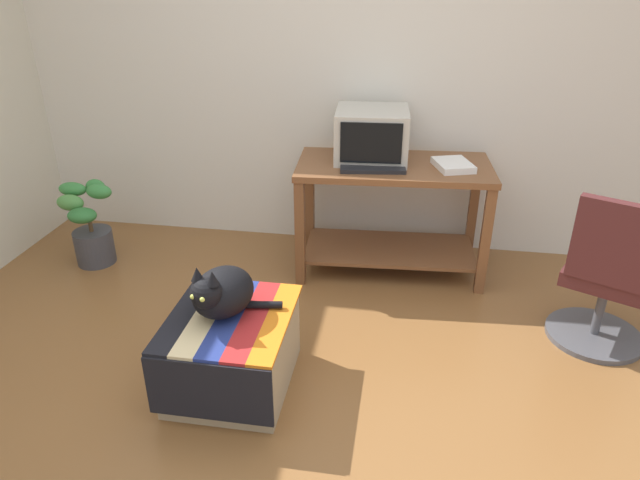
% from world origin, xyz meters
% --- Properties ---
extents(ground_plane, '(14.00, 14.00, 0.00)m').
position_xyz_m(ground_plane, '(0.00, 0.00, 0.00)').
color(ground_plane, brown).
extents(back_wall, '(8.00, 0.10, 2.60)m').
position_xyz_m(back_wall, '(0.00, 2.05, 1.30)').
color(back_wall, silver).
rests_on(back_wall, ground_plane).
extents(desk, '(1.27, 0.69, 0.75)m').
position_xyz_m(desk, '(0.29, 1.60, 0.51)').
color(desk, brown).
rests_on(desk, ground_plane).
extents(tv_monitor, '(0.48, 0.47, 0.32)m').
position_xyz_m(tv_monitor, '(0.14, 1.69, 0.91)').
color(tv_monitor, '#BCB7A8').
rests_on(tv_monitor, desk).
extents(keyboard, '(0.42, 0.20, 0.02)m').
position_xyz_m(keyboard, '(0.17, 1.45, 0.76)').
color(keyboard, black).
rests_on(keyboard, desk).
extents(book, '(0.28, 0.31, 0.04)m').
position_xyz_m(book, '(0.66, 1.58, 0.77)').
color(book, white).
rests_on(book, desk).
extents(ottoman_with_blanket, '(0.58, 0.69, 0.40)m').
position_xyz_m(ottoman_with_blanket, '(-0.40, 0.27, 0.20)').
color(ottoman_with_blanket, tan).
rests_on(ottoman_with_blanket, ground_plane).
extents(cat, '(0.45, 0.40, 0.30)m').
position_xyz_m(cat, '(-0.44, 0.28, 0.52)').
color(cat, black).
rests_on(cat, ottoman_with_blanket).
extents(potted_plant, '(0.40, 0.34, 0.58)m').
position_xyz_m(potted_plant, '(-1.75, 1.34, 0.26)').
color(potted_plant, '#3D3D42').
rests_on(potted_plant, ground_plane).
extents(office_chair, '(0.56, 0.56, 0.89)m').
position_xyz_m(office_chair, '(1.46, 0.92, 0.39)').
color(office_chair, '#4C4C51').
rests_on(office_chair, ground_plane).
extents(pen, '(0.14, 0.03, 0.01)m').
position_xyz_m(pen, '(0.65, 1.62, 0.76)').
color(pen, '#B7B7BC').
rests_on(pen, desk).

